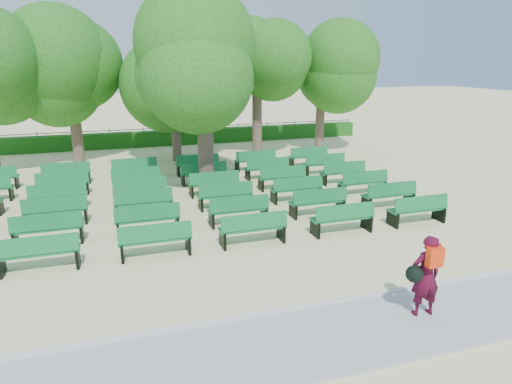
% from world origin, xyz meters
% --- Properties ---
extents(ground, '(120.00, 120.00, 0.00)m').
position_xyz_m(ground, '(0.00, 0.00, 0.00)').
color(ground, beige).
extents(paving, '(30.00, 2.20, 0.06)m').
position_xyz_m(paving, '(0.00, -7.40, 0.03)').
color(paving, '#B2B2AD').
rests_on(paving, ground).
extents(curb, '(30.00, 0.12, 0.10)m').
position_xyz_m(curb, '(0.00, -6.25, 0.05)').
color(curb, silver).
rests_on(curb, ground).
extents(hedge, '(26.00, 0.70, 0.90)m').
position_xyz_m(hedge, '(0.00, 14.00, 0.45)').
color(hedge, '#1D5E18').
rests_on(hedge, ground).
extents(fence, '(26.00, 0.10, 1.02)m').
position_xyz_m(fence, '(0.00, 14.40, 0.00)').
color(fence, black).
rests_on(fence, ground).
extents(tree_line, '(21.80, 6.80, 7.04)m').
position_xyz_m(tree_line, '(0.00, 10.00, 0.00)').
color(tree_line, '#2A711E').
rests_on(tree_line, ground).
extents(bench_array, '(1.98, 0.75, 1.23)m').
position_xyz_m(bench_array, '(-0.66, 1.85, 0.10)').
color(bench_array, '#137036').
rests_on(bench_array, ground).
extents(tree_among, '(5.01, 5.01, 7.22)m').
position_xyz_m(tree_among, '(0.58, 3.26, 4.93)').
color(tree_among, brown).
rests_on(tree_among, ground).
extents(person, '(0.84, 0.51, 1.75)m').
position_xyz_m(person, '(2.90, -7.27, 0.96)').
color(person, '#460A1F').
rests_on(person, ground).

